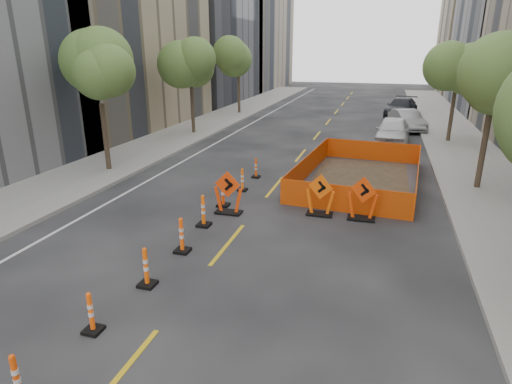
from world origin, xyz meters
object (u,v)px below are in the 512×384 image
(channelizer_2, at_px, (91,312))
(channelizer_3, at_px, (146,267))
(channelizer_1, at_px, (16,379))
(channelizer_5, at_px, (203,211))
(channelizer_7, at_px, (242,180))
(channelizer_8, at_px, (256,168))
(chevron_sign_left, at_px, (228,192))
(chevron_sign_center, at_px, (320,195))
(parked_car_mid, at_px, (407,120))
(channelizer_4, at_px, (182,235))
(parked_car_far, at_px, (401,107))
(chevron_sign_right, at_px, (363,198))
(channelizer_6, at_px, (223,192))
(parked_car_near, at_px, (393,131))

(channelizer_2, height_order, channelizer_3, channelizer_3)
(channelizer_1, distance_m, channelizer_5, 8.00)
(channelizer_5, xyz_separation_m, channelizer_7, (0.08, 4.00, -0.07))
(channelizer_8, bearing_deg, channelizer_5, -90.84)
(channelizer_3, bearing_deg, chevron_sign_left, 87.12)
(channelizer_2, distance_m, channelizer_8, 12.00)
(channelizer_5, relative_size, chevron_sign_center, 0.72)
(channelizer_7, xyz_separation_m, parked_car_mid, (7.20, 16.84, 0.24))
(channelizer_2, relative_size, channelizer_4, 0.87)
(channelizer_4, relative_size, chevron_sign_center, 0.71)
(channelizer_7, distance_m, chevron_sign_center, 4.04)
(channelizer_7, distance_m, parked_car_mid, 18.32)
(chevron_sign_center, height_order, parked_car_far, parked_car_far)
(channelizer_2, bearing_deg, channelizer_8, 89.52)
(channelizer_1, relative_size, channelizer_4, 0.89)
(channelizer_1, height_order, channelizer_4, channelizer_4)
(channelizer_4, height_order, channelizer_8, channelizer_4)
(chevron_sign_right, xyz_separation_m, parked_car_far, (1.89, 25.33, 0.00))
(channelizer_6, bearing_deg, channelizer_8, 88.12)
(channelizer_1, xyz_separation_m, channelizer_8, (0.09, 14.00, -0.02))
(channelizer_1, xyz_separation_m, parked_car_far, (7.04, 35.45, 0.31))
(parked_car_mid, bearing_deg, channelizer_2, -123.01)
(channelizer_4, bearing_deg, channelizer_5, 94.64)
(channelizer_3, height_order, chevron_sign_left, chevron_sign_left)
(channelizer_1, xyz_separation_m, channelizer_6, (-0.04, 10.00, 0.08))
(channelizer_3, distance_m, channelizer_6, 6.00)
(channelizer_7, bearing_deg, parked_car_far, 73.48)
(parked_car_mid, bearing_deg, channelizer_8, -133.66)
(channelizer_2, relative_size, channelizer_5, 0.86)
(channelizer_4, xyz_separation_m, chevron_sign_center, (3.49, 4.13, 0.23))
(channelizer_2, relative_size, channelizer_8, 1.02)
(channelizer_4, xyz_separation_m, parked_car_mid, (7.11, 22.84, 0.18))
(channelizer_5, height_order, channelizer_7, channelizer_5)
(channelizer_4, xyz_separation_m, parked_car_far, (6.87, 29.45, 0.25))
(channelizer_7, xyz_separation_m, chevron_sign_center, (3.57, -1.87, 0.29))
(parked_car_mid, bearing_deg, chevron_sign_right, -114.33)
(channelizer_2, xyz_separation_m, channelizer_4, (0.18, 4.00, 0.07))
(channelizer_3, xyz_separation_m, channelizer_6, (-0.18, 6.00, 0.03))
(parked_car_near, distance_m, parked_car_far, 12.09)
(chevron_sign_right, distance_m, parked_car_near, 13.31)
(channelizer_3, relative_size, parked_car_near, 0.22)
(channelizer_2, distance_m, channelizer_3, 2.01)
(channelizer_2, relative_size, channelizer_3, 0.89)
(chevron_sign_left, bearing_deg, channelizer_8, 94.02)
(chevron_sign_center, bearing_deg, channelizer_2, -97.53)
(channelizer_3, distance_m, chevron_sign_right, 7.91)
(chevron_sign_left, bearing_deg, parked_car_mid, 70.64)
(channelizer_5, relative_size, parked_car_near, 0.23)
(parked_car_mid, bearing_deg, parked_car_near, -118.75)
(channelizer_4, distance_m, chevron_sign_right, 6.47)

